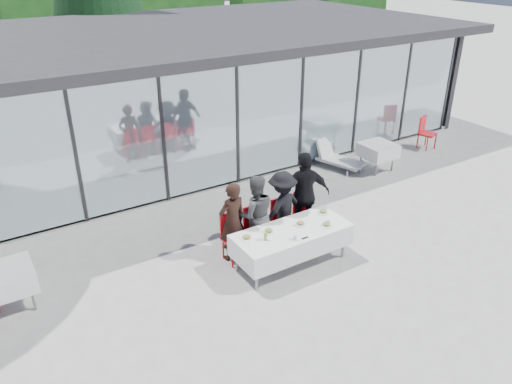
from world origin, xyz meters
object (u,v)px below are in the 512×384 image
(dining_table, at_px, (292,240))
(plate_a, at_px, (247,237))
(diner_c, at_px, (282,208))
(spare_chair_a, at_px, (425,131))
(diner_chair_a, at_px, (233,234))
(plate_d, at_px, (323,212))
(diner_chair_d, at_px, (304,212))
(lounger, at_px, (336,157))
(juice_bottle, at_px, (266,236))
(plate_b, at_px, (269,231))
(spare_chair_b, at_px, (361,129))
(diner_d, at_px, (304,195))
(plate_extra, at_px, (327,225))
(diner_chair_c, at_px, (282,219))
(spare_table_right, at_px, (378,150))
(plate_c, at_px, (301,223))
(folded_eyeglasses, at_px, (305,238))
(spare_table_left, at_px, (7,279))
(diner_a, at_px, (232,222))
(diner_b, at_px, (255,214))
(diner_chair_b, at_px, (256,227))

(dining_table, xyz_separation_m, plate_a, (-0.88, 0.19, 0.24))
(diner_c, distance_m, spare_chair_a, 7.04)
(diner_chair_a, distance_m, plate_d, 1.86)
(diner_chair_d, relative_size, lounger, 0.67)
(plate_d, distance_m, juice_bottle, 1.55)
(plate_b, height_order, spare_chair_b, spare_chair_b)
(plate_a, bearing_deg, diner_d, 18.58)
(plate_extra, bearing_deg, diner_chair_c, 109.31)
(plate_a, bearing_deg, plate_extra, -15.02)
(diner_chair_d, distance_m, spare_table_right, 4.13)
(spare_chair_b, bearing_deg, plate_extra, -138.54)
(plate_c, bearing_deg, plate_a, 174.51)
(diner_chair_c, distance_m, plate_a, 1.33)
(plate_c, bearing_deg, spare_chair_a, 22.78)
(folded_eyeglasses, bearing_deg, spare_table_left, 159.08)
(plate_b, height_order, lounger, plate_b)
(diner_d, bearing_deg, juice_bottle, 46.33)
(juice_bottle, bearing_deg, spare_chair_a, 21.18)
(diner_a, relative_size, plate_b, 6.35)
(dining_table, relative_size, diner_b, 1.38)
(diner_chair_b, xyz_separation_m, plate_a, (-0.55, -0.56, 0.24))
(diner_c, relative_size, plate_d, 6.13)
(diner_a, height_order, lounger, diner_a)
(diner_a, bearing_deg, diner_chair_b, 171.19)
(plate_extra, distance_m, folded_eyeglasses, 0.64)
(diner_d, distance_m, plate_d, 0.58)
(diner_d, distance_m, plate_a, 1.84)
(diner_b, height_order, diner_chair_b, diner_b)
(spare_chair_a, bearing_deg, plate_d, -156.09)
(spare_table_right, bearing_deg, spare_chair_a, 10.86)
(plate_d, relative_size, spare_chair_a, 0.26)
(plate_extra, bearing_deg, plate_a, 164.98)
(dining_table, bearing_deg, spare_table_right, 27.98)
(plate_c, distance_m, folded_eyeglasses, 0.50)
(diner_chair_c, xyz_separation_m, spare_chair_a, (6.70, 2.17, 0.00))
(diner_chair_a, relative_size, lounger, 0.67)
(diner_chair_c, bearing_deg, diner_a, 178.85)
(diner_c, height_order, diner_chair_d, diner_c)
(diner_chair_d, height_order, spare_chair_a, same)
(folded_eyeglasses, bearing_deg, diner_c, 76.17)
(diner_chair_b, relative_size, plate_a, 3.81)
(diner_chair_a, distance_m, plate_extra, 1.80)
(plate_a, bearing_deg, diner_chair_a, 86.66)
(diner_chair_a, distance_m, plate_c, 1.31)
(diner_chair_c, xyz_separation_m, folded_eyeglasses, (-0.28, -1.12, 0.22))
(diner_c, bearing_deg, plate_c, 73.82)
(diner_chair_b, bearing_deg, plate_extra, -44.74)
(folded_eyeglasses, xyz_separation_m, spare_chair_a, (6.98, 3.28, -0.22))
(diner_a, xyz_separation_m, plate_c, (1.10, -0.69, -0.03))
(plate_c, distance_m, spare_chair_b, 6.57)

